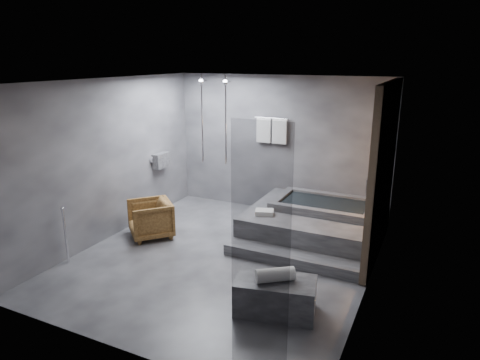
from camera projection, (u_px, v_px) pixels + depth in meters
The scene contains 7 objects.
room at pixel (253, 153), 6.50m from camera, with size 5.00×5.04×2.82m.
tub_deck at pixel (313, 223), 7.69m from camera, with size 2.20×2.00×0.50m, color #323234.
tub_step at pixel (291, 258), 6.71m from camera, with size 2.20×0.36×0.18m, color #323234.
concrete_bench at pixel (275, 296), 5.40m from camera, with size 1.00×0.55×0.45m, color #2E2F31.
driftwood_chair at pixel (150, 219), 7.67m from camera, with size 0.71×0.74×0.67m, color #402710.
rolled_towel at pixel (275, 275), 5.29m from camera, with size 0.17×0.17×0.48m, color white.
deck_towel at pixel (264, 212), 7.41m from camera, with size 0.31×0.23×0.08m, color silver.
Camera 1 is at (2.95, -5.59, 3.13)m, focal length 32.00 mm.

